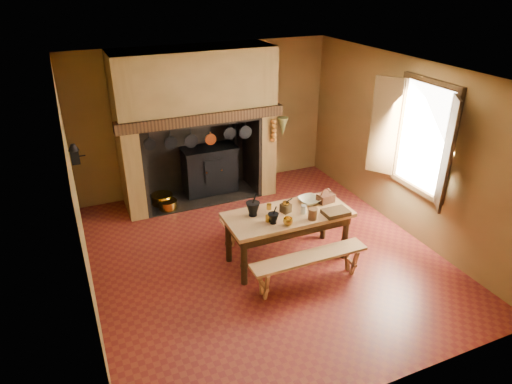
# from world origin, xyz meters

# --- Properties ---
(floor) EXTENTS (5.50, 5.50, 0.00)m
(floor) POSITION_xyz_m (0.00, 0.00, 0.00)
(floor) COLOR maroon
(floor) RESTS_ON ground
(ceiling) EXTENTS (5.50, 5.50, 0.00)m
(ceiling) POSITION_xyz_m (0.00, 0.00, 2.80)
(ceiling) COLOR silver
(ceiling) RESTS_ON back_wall
(back_wall) EXTENTS (5.00, 0.02, 2.80)m
(back_wall) POSITION_xyz_m (0.00, 2.75, 1.40)
(back_wall) COLOR olive
(back_wall) RESTS_ON floor
(wall_left) EXTENTS (0.02, 5.50, 2.80)m
(wall_left) POSITION_xyz_m (-2.50, 0.00, 1.40)
(wall_left) COLOR olive
(wall_left) RESTS_ON floor
(wall_right) EXTENTS (0.02, 5.50, 2.80)m
(wall_right) POSITION_xyz_m (2.50, 0.00, 1.40)
(wall_right) COLOR olive
(wall_right) RESTS_ON floor
(wall_front) EXTENTS (5.00, 0.02, 2.80)m
(wall_front) POSITION_xyz_m (0.00, -2.75, 1.40)
(wall_front) COLOR olive
(wall_front) RESTS_ON floor
(chimney_breast) EXTENTS (2.95, 0.96, 2.80)m
(chimney_breast) POSITION_xyz_m (-0.30, 2.31, 1.81)
(chimney_breast) COLOR olive
(chimney_breast) RESTS_ON floor
(iron_range) EXTENTS (1.12, 0.55, 1.60)m
(iron_range) POSITION_xyz_m (-0.04, 2.45, 0.48)
(iron_range) COLOR black
(iron_range) RESTS_ON floor
(hearth_pans) EXTENTS (0.51, 0.62, 0.20)m
(hearth_pans) POSITION_xyz_m (-1.05, 2.22, 0.09)
(hearth_pans) COLOR gold
(hearth_pans) RESTS_ON floor
(hanging_pans) EXTENTS (1.92, 0.29, 0.27)m
(hanging_pans) POSITION_xyz_m (-0.34, 1.81, 1.36)
(hanging_pans) COLOR black
(hanging_pans) RESTS_ON chimney_breast
(onion_string) EXTENTS (0.12, 0.10, 0.46)m
(onion_string) POSITION_xyz_m (1.00, 1.79, 1.33)
(onion_string) COLOR #A86C1F
(onion_string) RESTS_ON chimney_breast
(herb_bunch) EXTENTS (0.20, 0.20, 0.35)m
(herb_bunch) POSITION_xyz_m (1.18, 1.79, 1.38)
(herb_bunch) COLOR brown
(herb_bunch) RESTS_ON chimney_breast
(window) EXTENTS (0.39, 1.75, 1.76)m
(window) POSITION_xyz_m (2.35, -0.40, 1.70)
(window) COLOR white
(window) RESTS_ON wall_right
(wall_coffee_mill) EXTENTS (0.23, 0.16, 0.31)m
(wall_coffee_mill) POSITION_xyz_m (-2.42, 1.55, 1.52)
(wall_coffee_mill) COLOR black
(wall_coffee_mill) RESTS_ON wall_left
(work_table) EXTENTS (1.84, 0.82, 0.80)m
(work_table) POSITION_xyz_m (0.28, -0.24, 0.67)
(work_table) COLOR tan
(work_table) RESTS_ON floor
(bench_front) EXTENTS (1.70, 0.30, 0.48)m
(bench_front) POSITION_xyz_m (0.28, -0.91, 0.36)
(bench_front) COLOR tan
(bench_front) RESTS_ON floor
(bench_back) EXTENTS (1.54, 0.27, 0.43)m
(bench_back) POSITION_xyz_m (0.28, 0.48, 0.33)
(bench_back) COLOR tan
(bench_back) RESTS_ON floor
(mortar_large) EXTENTS (0.20, 0.20, 0.35)m
(mortar_large) POSITION_xyz_m (-0.22, -0.10, 0.91)
(mortar_large) COLOR black
(mortar_large) RESTS_ON work_table
(mortar_small) EXTENTS (0.15, 0.15, 0.26)m
(mortar_small) POSITION_xyz_m (-0.05, -0.42, 0.89)
(mortar_small) COLOR black
(mortar_small) RESTS_ON work_table
(coffee_grinder) EXTENTS (0.19, 0.16, 0.20)m
(coffee_grinder) POSITION_xyz_m (0.26, -0.19, 0.87)
(coffee_grinder) COLOR #311F0F
(coffee_grinder) RESTS_ON work_table
(brass_mug_a) EXTENTS (0.10, 0.10, 0.09)m
(brass_mug_a) POSITION_xyz_m (-0.09, -0.34, 0.84)
(brass_mug_a) COLOR gold
(brass_mug_a) RESTS_ON work_table
(brass_mug_b) EXTENTS (0.10, 0.10, 0.08)m
(brass_mug_b) POSITION_xyz_m (0.07, -0.02, 0.84)
(brass_mug_b) COLOR gold
(brass_mug_b) RESTS_ON work_table
(mixing_bowl) EXTENTS (0.37, 0.37, 0.08)m
(mixing_bowl) POSITION_xyz_m (0.72, -0.08, 0.84)
(mixing_bowl) COLOR beige
(mixing_bowl) RESTS_ON work_table
(stoneware_crock) EXTENTS (0.14, 0.14, 0.17)m
(stoneware_crock) POSITION_xyz_m (0.51, -0.53, 0.88)
(stoneware_crock) COLOR brown
(stoneware_crock) RESTS_ON work_table
(glass_jar) EXTENTS (0.10, 0.10, 0.14)m
(glass_jar) POSITION_xyz_m (0.47, -0.34, 0.87)
(glass_jar) COLOR beige
(glass_jar) RESTS_ON work_table
(wicker_basket) EXTENTS (0.26, 0.20, 0.23)m
(wicker_basket) POSITION_xyz_m (0.96, -0.15, 0.87)
(wicker_basket) COLOR #452214
(wicker_basket) RESTS_ON work_table
(wooden_tray) EXTENTS (0.37, 0.26, 0.06)m
(wooden_tray) POSITION_xyz_m (0.89, -0.54, 0.83)
(wooden_tray) COLOR #311F0F
(wooden_tray) RESTS_ON work_table
(brass_cup) EXTENTS (0.15, 0.15, 0.11)m
(brass_cup) POSITION_xyz_m (0.12, -0.54, 0.85)
(brass_cup) COLOR gold
(brass_cup) RESTS_ON work_table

